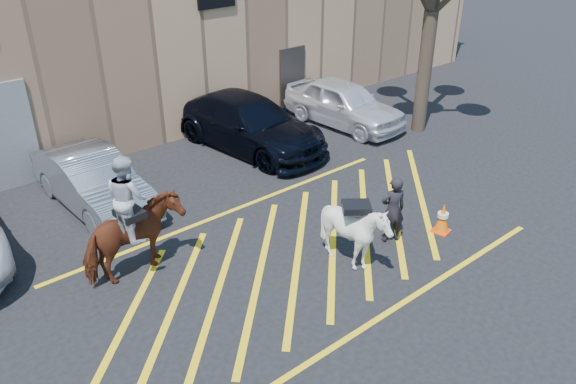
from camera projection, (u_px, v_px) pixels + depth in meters
ground at (289, 249)px, 12.32m from camera, size 90.00×90.00×0.00m
car_silver_sedan at (93, 181)px, 13.69m from camera, size 1.66×4.29×1.39m
car_blue_suv at (249, 123)px, 16.94m from camera, size 2.84×5.60×1.56m
car_white_suv at (344, 103)px, 18.62m from camera, size 2.04×4.49×1.49m
handler at (393, 210)px, 12.28m from camera, size 0.68×0.58×1.57m
warehouse at (58, 4)px, 18.70m from camera, size 32.42×10.20×7.30m
hatching_zone at (298, 255)px, 12.11m from camera, size 12.60×5.12×0.01m
mounted_bay at (132, 230)px, 11.02m from camera, size 2.07×1.07×2.65m
saddled_white at (355, 233)px, 11.43m from camera, size 1.88×1.90×1.57m
traffic_cone at (443, 218)px, 12.80m from camera, size 0.45×0.45×0.73m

